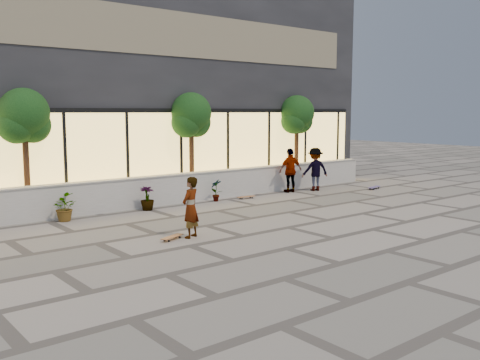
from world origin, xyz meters
TOP-DOWN VIEW (x-y plane):
  - ground at (0.00, 0.00)m, footprint 80.00×80.00m
  - planter_wall at (0.00, 7.00)m, footprint 22.00×0.42m
  - retail_building at (-0.00, 12.49)m, footprint 24.00×9.17m
  - shrub_c at (-2.90, 6.45)m, footprint 0.68×0.77m
  - shrub_d at (-0.10, 6.45)m, footprint 0.64×0.64m
  - shrub_e at (2.70, 6.45)m, footprint 0.46×0.35m
  - tree_midwest at (-3.50, 7.70)m, footprint 1.60×1.50m
  - tree_mideast at (2.50, 7.70)m, footprint 1.60×1.50m
  - tree_east at (8.00, 7.70)m, footprint 1.60×1.50m
  - skater_center at (-1.14, 2.35)m, footprint 0.68×0.59m
  - skater_right_near at (6.28, 6.30)m, footprint 1.09×0.58m
  - skater_right_far at (7.41, 6.03)m, footprint 1.28×0.99m
  - skateboard_center at (-1.64, 2.44)m, footprint 0.76×0.45m
  - skateboard_right_near at (3.90, 6.20)m, footprint 0.74×0.28m
  - skateboard_right_far at (9.63, 4.73)m, footprint 0.87×0.39m

SIDE VIEW (x-z plane):
  - ground at x=0.00m, z-range 0.00..0.00m
  - skateboard_right_near at x=3.90m, z-range 0.03..0.12m
  - skateboard_center at x=-1.64m, z-range 0.03..0.12m
  - skateboard_right_far at x=9.63m, z-range 0.03..0.14m
  - shrub_c at x=-2.90m, z-range 0.00..0.81m
  - shrub_d at x=-0.10m, z-range 0.00..0.81m
  - shrub_e at x=2.70m, z-range 0.00..0.81m
  - planter_wall at x=0.00m, z-range 0.00..1.04m
  - skater_center at x=-1.14m, z-range 0.00..1.57m
  - skater_right_far at x=7.41m, z-range 0.00..1.75m
  - skater_right_near at x=6.28m, z-range 0.00..1.77m
  - tree_midwest at x=-3.50m, z-range 1.03..4.94m
  - tree_mideast at x=2.50m, z-range 1.03..4.94m
  - tree_east at x=8.00m, z-range 1.03..4.94m
  - retail_building at x=0.00m, z-range 0.00..8.50m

